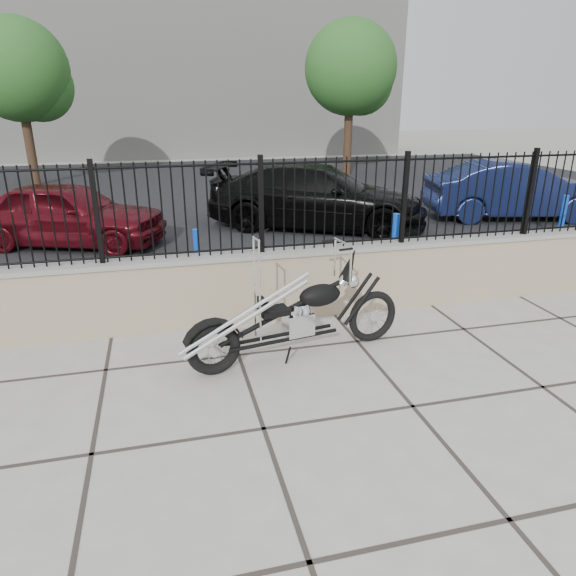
% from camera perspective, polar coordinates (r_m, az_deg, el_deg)
% --- Properties ---
extents(ground_plane, '(90.00, 90.00, 0.00)m').
position_cam_1_polar(ground_plane, '(5.33, 13.69, -12.69)').
color(ground_plane, '#99968E').
rests_on(ground_plane, ground).
extents(parking_lot, '(30.00, 30.00, 0.00)m').
position_cam_1_polar(parking_lot, '(16.81, -6.24, 10.29)').
color(parking_lot, black).
rests_on(parking_lot, ground).
extents(retaining_wall, '(14.00, 0.36, 0.96)m').
position_cam_1_polar(retaining_wall, '(7.20, 4.99, 0.90)').
color(retaining_wall, gray).
rests_on(retaining_wall, ground_plane).
extents(iron_fence, '(14.00, 0.08, 1.20)m').
position_cam_1_polar(iron_fence, '(6.92, 5.26, 9.38)').
color(iron_fence, black).
rests_on(iron_fence, retaining_wall).
extents(background_building, '(22.00, 6.00, 8.00)m').
position_cam_1_polar(background_building, '(30.52, -10.57, 22.00)').
color(background_building, beige).
rests_on(background_building, ground_plane).
extents(chopper_motorcycle, '(2.57, 0.88, 1.52)m').
position_cam_1_polar(chopper_motorcycle, '(5.77, 0.72, -0.99)').
color(chopper_motorcycle, black).
rests_on(chopper_motorcycle, ground_plane).
extents(car_red, '(4.19, 2.82, 1.33)m').
position_cam_1_polar(car_red, '(11.49, -23.26, 7.58)').
color(car_red, '#500B13').
rests_on(car_red, parking_lot).
extents(car_black, '(5.46, 4.08, 1.47)m').
position_cam_1_polar(car_black, '(12.18, 3.21, 10.15)').
color(car_black, black).
rests_on(car_black, parking_lot).
extents(car_blue, '(4.55, 2.42, 1.42)m').
position_cam_1_polar(car_blue, '(14.28, 23.84, 9.88)').
color(car_blue, '#11193E').
rests_on(car_blue, parking_lot).
extents(bollard_a, '(0.13, 0.13, 0.87)m').
position_cam_1_polar(bollard_a, '(8.64, -10.07, 3.64)').
color(bollard_a, '#0C20BA').
rests_on(bollard_a, ground_plane).
extents(bollard_b, '(0.15, 0.15, 1.00)m').
position_cam_1_polar(bollard_b, '(9.28, 11.77, 5.09)').
color(bollard_b, '#0E1FD4').
rests_on(bollard_b, ground_plane).
extents(bollard_c, '(0.15, 0.15, 0.98)m').
position_cam_1_polar(bollard_c, '(12.39, 28.18, 6.83)').
color(bollard_c, '#0B37AB').
rests_on(bollard_c, ground_plane).
extents(tree_left, '(3.33, 3.33, 5.62)m').
position_cam_1_polar(tree_left, '(20.49, -27.94, 21.05)').
color(tree_left, '#382619').
rests_on(tree_left, ground_plane).
extents(tree_right, '(3.52, 3.52, 5.95)m').
position_cam_1_polar(tree_right, '(21.52, 6.99, 23.53)').
color(tree_right, '#382619').
rests_on(tree_right, ground_plane).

